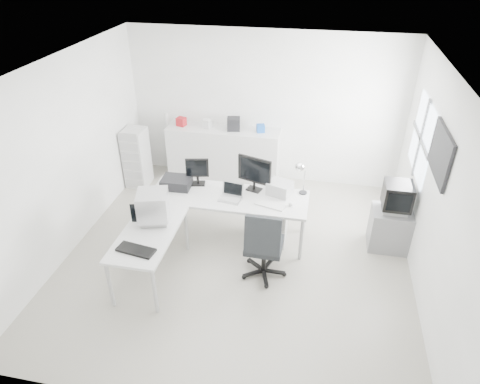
% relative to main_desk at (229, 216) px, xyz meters
% --- Properties ---
extents(floor, '(5.00, 5.00, 0.01)m').
position_rel_main_desk_xyz_m(floor, '(0.23, -0.46, -0.38)').
color(floor, beige).
rests_on(floor, ground).
extents(ceiling, '(5.00, 5.00, 0.01)m').
position_rel_main_desk_xyz_m(ceiling, '(0.23, -0.46, 2.42)').
color(ceiling, white).
rests_on(ceiling, back_wall).
extents(back_wall, '(5.00, 0.02, 2.80)m').
position_rel_main_desk_xyz_m(back_wall, '(0.23, 2.04, 1.02)').
color(back_wall, white).
rests_on(back_wall, floor).
extents(left_wall, '(0.02, 5.00, 2.80)m').
position_rel_main_desk_xyz_m(left_wall, '(-2.27, -0.46, 1.02)').
color(left_wall, white).
rests_on(left_wall, floor).
extents(right_wall, '(0.02, 5.00, 2.80)m').
position_rel_main_desk_xyz_m(right_wall, '(2.73, -0.46, 1.02)').
color(right_wall, white).
rests_on(right_wall, floor).
extents(window, '(0.02, 1.20, 1.10)m').
position_rel_main_desk_xyz_m(window, '(2.71, 0.74, 1.23)').
color(window, white).
rests_on(window, right_wall).
extents(wall_picture, '(0.04, 0.90, 0.60)m').
position_rel_main_desk_xyz_m(wall_picture, '(2.70, -0.36, 1.52)').
color(wall_picture, black).
rests_on(wall_picture, right_wall).
extents(main_desk, '(2.40, 0.80, 0.75)m').
position_rel_main_desk_xyz_m(main_desk, '(0.00, 0.00, 0.00)').
color(main_desk, silver).
rests_on(main_desk, floor).
extents(side_desk, '(0.70, 1.40, 0.75)m').
position_rel_main_desk_xyz_m(side_desk, '(-0.85, -1.10, 0.00)').
color(side_desk, silver).
rests_on(side_desk, floor).
extents(drawer_pedestal, '(0.40, 0.50, 0.60)m').
position_rel_main_desk_xyz_m(drawer_pedestal, '(0.70, 0.05, -0.08)').
color(drawer_pedestal, silver).
rests_on(drawer_pedestal, floor).
extents(inkjet_printer, '(0.46, 0.36, 0.16)m').
position_rel_main_desk_xyz_m(inkjet_printer, '(-0.85, 0.10, 0.45)').
color(inkjet_printer, black).
rests_on(inkjet_printer, main_desk).
extents(lcd_monitor_small, '(0.39, 0.27, 0.45)m').
position_rel_main_desk_xyz_m(lcd_monitor_small, '(-0.55, 0.25, 0.60)').
color(lcd_monitor_small, black).
rests_on(lcd_monitor_small, main_desk).
extents(lcd_monitor_large, '(0.59, 0.38, 0.57)m').
position_rel_main_desk_xyz_m(lcd_monitor_large, '(0.35, 0.25, 0.66)').
color(lcd_monitor_large, black).
rests_on(lcd_monitor_large, main_desk).
extents(laptop, '(0.34, 0.35, 0.20)m').
position_rel_main_desk_xyz_m(laptop, '(0.05, -0.10, 0.47)').
color(laptop, '#B7B7BA').
rests_on(laptop, main_desk).
extents(white_keyboard, '(0.46, 0.25, 0.02)m').
position_rel_main_desk_xyz_m(white_keyboard, '(0.65, -0.15, 0.38)').
color(white_keyboard, silver).
rests_on(white_keyboard, main_desk).
extents(white_mouse, '(0.06, 0.06, 0.06)m').
position_rel_main_desk_xyz_m(white_mouse, '(0.95, -0.10, 0.41)').
color(white_mouse, silver).
rests_on(white_mouse, main_desk).
extents(laser_printer, '(0.42, 0.39, 0.20)m').
position_rel_main_desk_xyz_m(laser_printer, '(0.75, 0.22, 0.47)').
color(laser_printer, '#A2A2A2').
rests_on(laser_printer, main_desk).
extents(desk_lamp, '(0.18, 0.18, 0.50)m').
position_rel_main_desk_xyz_m(desk_lamp, '(1.10, 0.30, 0.62)').
color(desk_lamp, silver).
rests_on(desk_lamp, main_desk).
extents(crt_monitor, '(0.55, 0.55, 0.51)m').
position_rel_main_desk_xyz_m(crt_monitor, '(-0.85, -0.85, 0.63)').
color(crt_monitor, '#B7B7BA').
rests_on(crt_monitor, side_desk).
extents(black_keyboard, '(0.51, 0.27, 0.03)m').
position_rel_main_desk_xyz_m(black_keyboard, '(-0.85, -1.50, 0.39)').
color(black_keyboard, black).
rests_on(black_keyboard, side_desk).
extents(office_chair, '(0.66, 0.66, 1.12)m').
position_rel_main_desk_xyz_m(office_chair, '(0.67, -0.76, 0.19)').
color(office_chair, '#292C2F').
rests_on(office_chair, floor).
extents(tv_cabinet, '(0.60, 0.49, 0.65)m').
position_rel_main_desk_xyz_m(tv_cabinet, '(2.45, 0.23, -0.05)').
color(tv_cabinet, slate).
rests_on(tv_cabinet, floor).
extents(crt_tv, '(0.50, 0.48, 0.45)m').
position_rel_main_desk_xyz_m(crt_tv, '(2.45, 0.23, 0.50)').
color(crt_tv, black).
rests_on(crt_tv, tv_cabinet).
extents(sideboard, '(2.10, 0.53, 1.05)m').
position_rel_main_desk_xyz_m(sideboard, '(-0.50, 1.78, 0.15)').
color(sideboard, silver).
rests_on(sideboard, floor).
extents(clutter_box_a, '(0.19, 0.18, 0.16)m').
position_rel_main_desk_xyz_m(clutter_box_a, '(-1.30, 1.78, 0.76)').
color(clutter_box_a, '#AA181F').
rests_on(clutter_box_a, sideboard).
extents(clutter_box_b, '(0.19, 0.18, 0.16)m').
position_rel_main_desk_xyz_m(clutter_box_b, '(-0.80, 1.78, 0.76)').
color(clutter_box_b, silver).
rests_on(clutter_box_b, sideboard).
extents(clutter_box_c, '(0.26, 0.25, 0.23)m').
position_rel_main_desk_xyz_m(clutter_box_c, '(-0.30, 1.78, 0.79)').
color(clutter_box_c, black).
rests_on(clutter_box_c, sideboard).
extents(clutter_box_d, '(0.17, 0.16, 0.14)m').
position_rel_main_desk_xyz_m(clutter_box_d, '(0.20, 1.78, 0.75)').
color(clutter_box_d, '#1851AD').
rests_on(clutter_box_d, sideboard).
extents(clutter_bottle, '(0.07, 0.07, 0.22)m').
position_rel_main_desk_xyz_m(clutter_bottle, '(-1.60, 1.82, 0.79)').
color(clutter_bottle, silver).
rests_on(clutter_bottle, sideboard).
extents(filing_cabinet, '(0.39, 0.46, 1.11)m').
position_rel_main_desk_xyz_m(filing_cabinet, '(-2.05, 1.28, 0.18)').
color(filing_cabinet, silver).
rests_on(filing_cabinet, floor).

